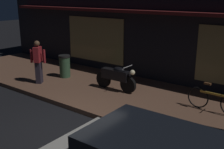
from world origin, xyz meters
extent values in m
plane|color=black|center=(0.00, 0.00, 0.00)|extent=(60.00, 60.00, 0.00)
cube|color=brown|center=(0.00, 3.00, 0.07)|extent=(18.00, 4.00, 0.15)
cube|color=black|center=(0.00, 6.40, 1.80)|extent=(18.00, 2.80, 3.60)
cube|color=olive|center=(-3.20, 4.98, 1.50)|extent=(3.20, 0.04, 2.00)
cube|color=#591919|center=(0.00, 4.75, 2.85)|extent=(16.20, 0.50, 0.12)
cylinder|color=black|center=(-1.15, 3.07, 0.45)|extent=(0.60, 0.13, 0.60)
cylinder|color=black|center=(-0.05, 3.08, 0.45)|extent=(0.60, 0.13, 0.60)
cube|color=black|center=(-0.60, 3.07, 0.73)|extent=(1.10, 0.29, 0.36)
ellipsoid|color=black|center=(-0.45, 3.07, 0.93)|extent=(0.44, 0.24, 0.20)
sphere|color=#F9EDB7|center=(0.12, 3.08, 0.93)|extent=(0.18, 0.18, 0.18)
cylinder|color=gray|center=(-0.08, 3.08, 1.10)|extent=(0.04, 0.55, 0.03)
torus|color=black|center=(2.37, 3.30, 0.48)|extent=(0.66, 0.07, 0.66)
cube|color=#B78C2D|center=(2.87, 3.28, 0.70)|extent=(0.90, 0.08, 0.06)
cube|color=brown|center=(2.62, 3.29, 0.97)|extent=(0.20, 0.09, 0.06)
cube|color=#28232D|center=(-3.45, 1.92, 0.57)|extent=(0.31, 0.34, 0.85)
cube|color=maroon|center=(-3.45, 1.92, 1.29)|extent=(0.38, 0.44, 0.58)
sphere|color=brown|center=(-3.45, 1.92, 1.71)|extent=(0.22, 0.22, 0.22)
cylinder|color=maroon|center=(-3.68, 1.79, 1.22)|extent=(0.12, 0.12, 0.52)
cylinder|color=maroon|center=(-3.23, 2.05, 1.22)|extent=(0.12, 0.12, 0.52)
cylinder|color=#2D4C33|center=(-3.26, 3.10, 0.57)|extent=(0.44, 0.44, 0.85)
cylinder|color=black|center=(-3.26, 3.10, 1.04)|extent=(0.48, 0.48, 0.08)
camera|label=1|loc=(5.10, -4.56, 3.50)|focal=44.44mm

